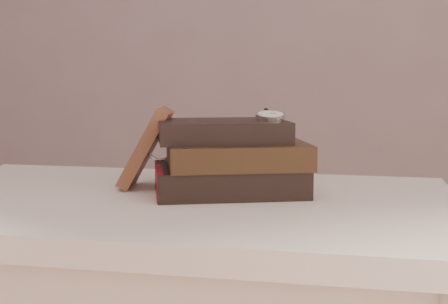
# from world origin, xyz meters

# --- Properties ---
(table) EXTENTS (1.00, 0.60, 0.75)m
(table) POSITION_xyz_m (0.00, 0.35, 0.66)
(table) COLOR silver
(table) RESTS_ON ground
(book_stack) EXTENTS (0.31, 0.26, 0.13)m
(book_stack) POSITION_xyz_m (0.10, 0.40, 0.81)
(book_stack) COLOR black
(book_stack) RESTS_ON table
(journal) EXTENTS (0.12, 0.12, 0.15)m
(journal) POSITION_xyz_m (-0.07, 0.43, 0.83)
(journal) COLOR #47281B
(journal) RESTS_ON table
(pocket_watch) EXTENTS (0.07, 0.16, 0.02)m
(pocket_watch) POSITION_xyz_m (0.17, 0.41, 0.89)
(pocket_watch) COLOR silver
(pocket_watch) RESTS_ON book_stack
(eyeglasses) EXTENTS (0.15, 0.16, 0.05)m
(eyeglasses) POSITION_xyz_m (-0.02, 0.46, 0.83)
(eyeglasses) COLOR silver
(eyeglasses) RESTS_ON book_stack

